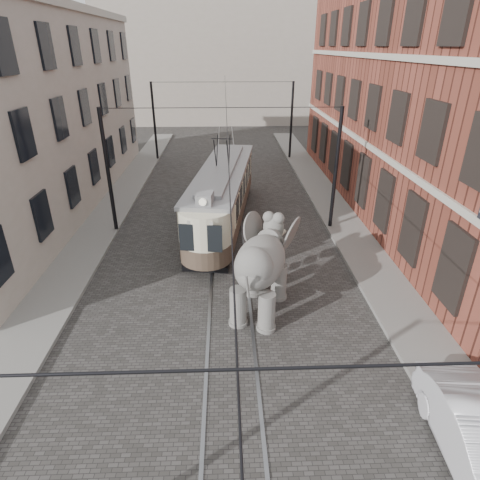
{
  "coord_description": "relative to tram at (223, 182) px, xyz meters",
  "views": [
    {
      "loc": [
        -0.08,
        -12.59,
        8.43
      ],
      "look_at": [
        0.4,
        0.46,
        2.1
      ],
      "focal_mm": 30.09,
      "sensor_mm": 36.0,
      "label": 1
    }
  ],
  "objects": [
    {
      "name": "ground",
      "position": [
        0.22,
        -7.1,
        -2.2
      ],
      "size": [
        120.0,
        120.0,
        0.0
      ],
      "primitive_type": "plane",
      "color": "#3F3C3A"
    },
    {
      "name": "tram_rails",
      "position": [
        0.22,
        -7.1,
        -2.19
      ],
      "size": [
        1.54,
        80.0,
        0.02
      ],
      "primitive_type": null,
      "color": "slate",
      "rests_on": "ground"
    },
    {
      "name": "sidewalk_right",
      "position": [
        6.22,
        -7.1,
        -2.13
      ],
      "size": [
        2.0,
        60.0,
        0.15
      ],
      "primitive_type": "cube",
      "color": "slate",
      "rests_on": "ground"
    },
    {
      "name": "sidewalk_left",
      "position": [
        -6.28,
        -7.1,
        -2.13
      ],
      "size": [
        2.0,
        60.0,
        0.15
      ],
      "primitive_type": "cube",
      "color": "slate",
      "rests_on": "ground"
    },
    {
      "name": "brick_building",
      "position": [
        11.22,
        1.9,
        3.8
      ],
      "size": [
        8.0,
        26.0,
        12.0
      ],
      "primitive_type": "cube",
      "color": "brown",
      "rests_on": "ground"
    },
    {
      "name": "stucco_building",
      "position": [
        -10.78,
        2.9,
        2.8
      ],
      "size": [
        7.0,
        24.0,
        10.0
      ],
      "primitive_type": "cube",
      "color": "#A09384",
      "rests_on": "ground"
    },
    {
      "name": "distant_block",
      "position": [
        0.22,
        32.9,
        4.8
      ],
      "size": [
        28.0,
        10.0,
        14.0
      ],
      "primitive_type": "cube",
      "color": "#A09384",
      "rests_on": "ground"
    },
    {
      "name": "catenary",
      "position": [
        0.02,
        -2.1,
        0.8
      ],
      "size": [
        11.0,
        30.2,
        6.0
      ],
      "primitive_type": null,
      "color": "black",
      "rests_on": "ground"
    },
    {
      "name": "tram",
      "position": [
        0.0,
        0.0,
        0.0
      ],
      "size": [
        3.8,
        11.3,
        4.4
      ],
      "primitive_type": null,
      "rotation": [
        0.0,
        0.0,
        -0.14
      ],
      "color": "beige",
      "rests_on": "ground"
    },
    {
      "name": "elephant",
      "position": [
        1.25,
        -8.0,
        -0.69
      ],
      "size": [
        4.16,
        5.54,
        3.01
      ],
      "primitive_type": null,
      "rotation": [
        0.0,
        0.0,
        -0.33
      ],
      "color": "#64615D",
      "rests_on": "ground"
    }
  ]
}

